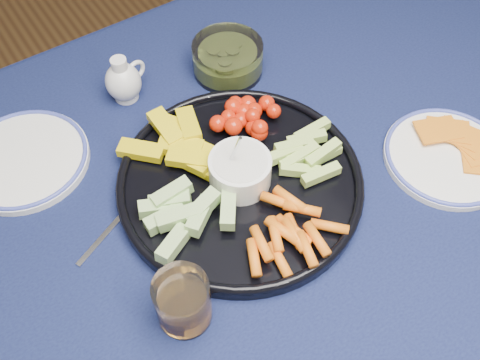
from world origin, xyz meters
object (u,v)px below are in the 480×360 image
creamer_pitcher (124,81)px  juice_tumbler (183,303)px  dining_table (225,252)px  pickle_bowl (228,59)px  cheese_plate (448,155)px  crudite_platter (239,180)px  side_plate_extra (24,159)px

creamer_pitcher → juice_tumbler: bearing=-106.2°
juice_tumbler → dining_table: bearing=36.9°
pickle_bowl → cheese_plate: bearing=-64.0°
juice_tumbler → pickle_bowl: bearing=50.1°
crudite_platter → cheese_plate: 0.35m
pickle_bowl → cheese_plate: size_ratio=0.63×
creamer_pitcher → side_plate_extra: (-0.21, -0.04, -0.03)m
dining_table → pickle_bowl: bearing=55.8°
cheese_plate → side_plate_extra: 0.71m
crudite_platter → juice_tumbler: 0.23m
juice_tumbler → crudite_platter: bearing=37.0°
crudite_platter → creamer_pitcher: size_ratio=4.39×
cheese_plate → crudite_platter: bearing=155.9°
cheese_plate → side_plate_extra: (-0.59, 0.39, -0.00)m
side_plate_extra → dining_table: bearing=-53.8°
dining_table → cheese_plate: (0.38, -0.10, 0.10)m
creamer_pitcher → dining_table: bearing=-90.2°
cheese_plate → creamer_pitcher: bearing=131.4°
creamer_pitcher → side_plate_extra: creamer_pitcher is taller
crudite_platter → pickle_bowl: bearing=60.7°
crudite_platter → creamer_pitcher: crudite_platter is taller
creamer_pitcher → juice_tumbler: size_ratio=1.01×
dining_table → pickle_bowl: size_ratio=12.57×
crudite_platter → side_plate_extra: crudite_platter is taller
crudite_platter → cheese_plate: crudite_platter is taller
crudite_platter → side_plate_extra: size_ratio=1.84×
juice_tumbler → side_plate_extra: bearing=103.2°
creamer_pitcher → juice_tumbler: 0.44m
pickle_bowl → juice_tumbler: (-0.32, -0.38, 0.01)m
crudite_platter → creamer_pitcher: (-0.06, 0.29, 0.02)m
juice_tumbler → cheese_plate: bearing=-1.0°
crudite_platter → side_plate_extra: (-0.27, 0.24, -0.01)m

